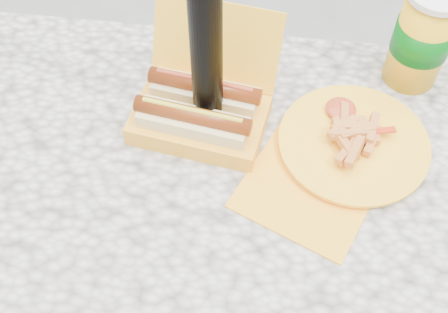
# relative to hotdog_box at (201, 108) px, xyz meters

# --- Properties ---
(picnic_table) EXTENTS (1.20, 0.80, 0.75)m
(picnic_table) POSITION_rel_hotdog_box_xyz_m (0.01, -0.16, -0.15)
(picnic_table) COLOR beige
(picnic_table) RESTS_ON ground
(hotdog_box) EXTENTS (0.25, 0.24, 0.17)m
(hotdog_box) POSITION_rel_hotdog_box_xyz_m (0.00, 0.00, 0.00)
(hotdog_box) COLOR yellow
(hotdog_box) RESTS_ON picnic_table
(fries_plate) EXTENTS (0.33, 0.35, 0.05)m
(fries_plate) POSITION_rel_hotdog_box_xyz_m (0.26, -0.03, -0.03)
(fries_plate) COLOR #FFAA21
(fries_plate) RESTS_ON picnic_table
(soda_cup) EXTENTS (0.10, 0.10, 0.20)m
(soda_cup) POSITION_rel_hotdog_box_xyz_m (0.37, 0.16, 0.06)
(soda_cup) COLOR yellow
(soda_cup) RESTS_ON picnic_table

